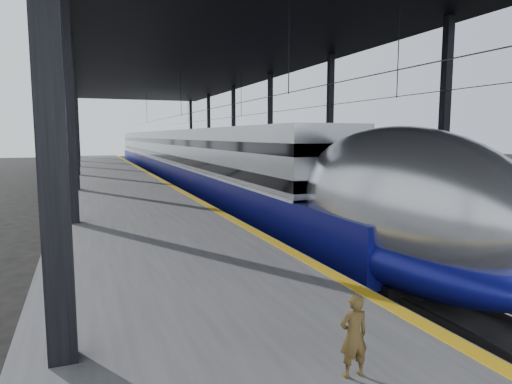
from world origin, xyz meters
TOP-DOWN VIEW (x-y plane):
  - ground at (0.00, 0.00)m, footprint 160.00×160.00m
  - platform at (-3.50, 20.00)m, footprint 6.00×80.00m
  - yellow_strip at (-0.70, 20.00)m, footprint 0.30×80.00m
  - rails at (4.50, 20.00)m, footprint 6.52×80.00m
  - canopy at (1.90, 20.00)m, footprint 18.00×75.00m
  - tgv_train at (2.00, 25.95)m, footprint 2.97×65.20m
  - second_train at (7.00, 36.99)m, footprint 3.08×56.05m
  - child at (-2.54, -6.67)m, footprint 0.38×0.26m

SIDE VIEW (x-z plane):
  - ground at x=0.00m, z-range 0.00..0.00m
  - rails at x=4.50m, z-range 0.00..0.16m
  - platform at x=-3.50m, z-range 0.00..1.00m
  - yellow_strip at x=-0.70m, z-range 1.00..1.01m
  - child at x=-2.54m, z-range 1.00..2.01m
  - tgv_train at x=2.00m, z-range -0.14..4.13m
  - second_train at x=7.00m, z-range 0.03..4.27m
  - canopy at x=1.90m, z-range 4.38..13.85m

